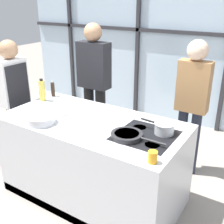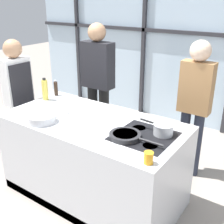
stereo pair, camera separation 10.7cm
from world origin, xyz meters
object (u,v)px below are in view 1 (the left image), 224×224
(chef, at_px, (15,95))
(oil_bottle, at_px, (42,91))
(spectator_far_left, at_px, (94,79))
(spectator_center_left, at_px, (192,99))
(frying_pan, at_px, (127,135))
(mixing_bowl, at_px, (41,119))
(white_plate, at_px, (56,113))
(pepper_grinder, at_px, (53,89))
(juice_glass_near, at_px, (153,157))
(saucepan, at_px, (164,128))

(chef, xyz_separation_m, oil_bottle, (0.41, 0.08, 0.10))
(spectator_far_left, relative_size, spectator_center_left, 1.07)
(frying_pan, bearing_deg, mixing_bowl, -167.85)
(oil_bottle, bearing_deg, chef, -169.45)
(spectator_far_left, relative_size, mixing_bowl, 6.34)
(white_plate, distance_m, pepper_grinder, 0.60)
(oil_bottle, relative_size, juice_glass_near, 2.86)
(pepper_grinder, bearing_deg, frying_pan, -19.64)
(saucepan, distance_m, juice_glass_near, 0.51)
(pepper_grinder, xyz_separation_m, juice_glass_near, (1.70, -0.73, -0.05))
(oil_bottle, bearing_deg, saucepan, -1.50)
(saucepan, distance_m, white_plate, 1.17)
(spectator_center_left, height_order, pepper_grinder, spectator_center_left)
(chef, distance_m, juice_glass_near, 2.15)
(spectator_far_left, relative_size, juice_glass_near, 18.62)
(white_plate, relative_size, oil_bottle, 0.94)
(juice_glass_near, bearing_deg, pepper_grinder, 156.77)
(spectator_far_left, xyz_separation_m, mixing_bowl, (0.32, -1.33, -0.05))
(spectator_center_left, xyz_separation_m, white_plate, (-1.13, -1.08, -0.05))
(frying_pan, bearing_deg, pepper_grinder, 160.36)
(frying_pan, height_order, pepper_grinder, pepper_grinder)
(spectator_far_left, relative_size, saucepan, 5.14)
(white_plate, xyz_separation_m, juice_glass_near, (1.27, -0.31, 0.04))
(spectator_center_left, xyz_separation_m, juice_glass_near, (0.14, -1.39, -0.01))
(mixing_bowl, bearing_deg, oil_bottle, 134.05)
(mixing_bowl, bearing_deg, saucepan, 21.53)
(spectator_center_left, height_order, frying_pan, spectator_center_left)
(frying_pan, relative_size, white_plate, 2.00)
(chef, distance_m, oil_bottle, 0.43)
(spectator_far_left, height_order, oil_bottle, spectator_far_left)
(saucepan, xyz_separation_m, mixing_bowl, (-1.11, -0.44, -0.01))
(saucepan, relative_size, juice_glass_near, 3.62)
(white_plate, distance_m, juice_glass_near, 1.31)
(frying_pan, distance_m, pepper_grinder, 1.42)
(oil_bottle, relative_size, pepper_grinder, 1.34)
(chef, height_order, spectator_center_left, spectator_center_left)
(chef, relative_size, saucepan, 4.70)
(chef, height_order, oil_bottle, chef)
(mixing_bowl, distance_m, pepper_grinder, 0.82)
(white_plate, height_order, pepper_grinder, pepper_grinder)
(mixing_bowl, distance_m, juice_glass_near, 1.23)
(chef, relative_size, juice_glass_near, 17.03)
(saucepan, xyz_separation_m, white_plate, (-1.15, -0.19, -0.05))
(frying_pan, xyz_separation_m, white_plate, (-0.91, 0.06, -0.02))
(spectator_center_left, xyz_separation_m, oil_bottle, (-1.54, -0.85, 0.07))
(oil_bottle, bearing_deg, pepper_grinder, 93.06)
(spectator_far_left, xyz_separation_m, frying_pan, (1.19, -1.14, -0.07))
(mixing_bowl, bearing_deg, spectator_center_left, 50.86)
(saucepan, bearing_deg, frying_pan, -133.79)
(spectator_far_left, relative_size, pepper_grinder, 8.70)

